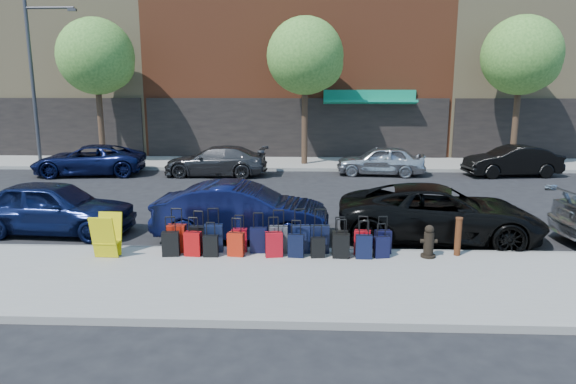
{
  "coord_description": "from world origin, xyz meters",
  "views": [
    {
      "loc": [
        0.74,
        -16.64,
        4.13
      ],
      "look_at": [
        0.11,
        -1.5,
        0.95
      ],
      "focal_mm": 32.0,
      "sensor_mm": 36.0,
      "label": 1
    }
  ],
  "objects_px": {
    "streetlight": "(36,74)",
    "suitcase_front_5": "(279,239)",
    "bollard": "(458,236)",
    "car_near_1": "(242,212)",
    "car_far_2": "(381,160)",
    "tree_left": "(99,59)",
    "tree_right": "(524,58)",
    "car_far_0": "(89,160)",
    "tree_center": "(308,58)",
    "car_far_3": "(512,161)",
    "car_far_1": "(216,161)",
    "fire_hydrant": "(429,242)",
    "display_rack": "(107,236)",
    "car_near_2": "(440,213)",
    "car_near_0": "(53,207)"
  },
  "relations": [
    {
      "from": "bollard",
      "to": "car_far_0",
      "type": "relative_size",
      "value": 0.18
    },
    {
      "from": "suitcase_front_5",
      "to": "car_near_0",
      "type": "relative_size",
      "value": 0.23
    },
    {
      "from": "car_far_0",
      "to": "car_far_1",
      "type": "xyz_separation_m",
      "value": [
        5.93,
        0.03,
        -0.01
      ]
    },
    {
      "from": "streetlight",
      "to": "display_rack",
      "type": "bearing_deg",
      "value": -57.95
    },
    {
      "from": "tree_left",
      "to": "display_rack",
      "type": "height_order",
      "value": "tree_left"
    },
    {
      "from": "fire_hydrant",
      "to": "bollard",
      "type": "bearing_deg",
      "value": 12.38
    },
    {
      "from": "tree_right",
      "to": "car_near_0",
      "type": "height_order",
      "value": "tree_right"
    },
    {
      "from": "tree_right",
      "to": "car_near_1",
      "type": "relative_size",
      "value": 1.56
    },
    {
      "from": "tree_center",
      "to": "car_near_2",
      "type": "distance_m",
      "value": 13.93
    },
    {
      "from": "tree_center",
      "to": "car_near_1",
      "type": "distance_m",
      "value": 13.7
    },
    {
      "from": "streetlight",
      "to": "car_near_2",
      "type": "bearing_deg",
      "value": -34.92
    },
    {
      "from": "tree_center",
      "to": "tree_right",
      "type": "xyz_separation_m",
      "value": [
        10.5,
        0.0,
        0.0
      ]
    },
    {
      "from": "tree_right",
      "to": "car_far_0",
      "type": "height_order",
      "value": "tree_right"
    },
    {
      "from": "tree_right",
      "to": "car_near_0",
      "type": "distance_m",
      "value": 22.02
    },
    {
      "from": "car_near_2",
      "to": "car_far_0",
      "type": "relative_size",
      "value": 1.07
    },
    {
      "from": "fire_hydrant",
      "to": "car_far_2",
      "type": "distance_m",
      "value": 12.07
    },
    {
      "from": "car_far_0",
      "to": "car_near_1",
      "type": "bearing_deg",
      "value": 33.6
    },
    {
      "from": "suitcase_front_5",
      "to": "car_near_1",
      "type": "height_order",
      "value": "car_near_1"
    },
    {
      "from": "tree_left",
      "to": "suitcase_front_5",
      "type": "distance_m",
      "value": 18.08
    },
    {
      "from": "bollard",
      "to": "car_far_3",
      "type": "distance_m",
      "value": 13.15
    },
    {
      "from": "bollard",
      "to": "car_near_1",
      "type": "bearing_deg",
      "value": 163.67
    },
    {
      "from": "tree_right",
      "to": "suitcase_front_5",
      "type": "relative_size",
      "value": 6.94
    },
    {
      "from": "tree_left",
      "to": "car_near_0",
      "type": "height_order",
      "value": "tree_left"
    },
    {
      "from": "car_near_1",
      "to": "tree_center",
      "type": "bearing_deg",
      "value": -4.96
    },
    {
      "from": "streetlight",
      "to": "car_far_1",
      "type": "bearing_deg",
      "value": -13.59
    },
    {
      "from": "tree_left",
      "to": "car_near_2",
      "type": "height_order",
      "value": "tree_left"
    },
    {
      "from": "tree_left",
      "to": "streetlight",
      "type": "distance_m",
      "value": 3.11
    },
    {
      "from": "display_rack",
      "to": "car_near_2",
      "type": "bearing_deg",
      "value": 16.72
    },
    {
      "from": "tree_left",
      "to": "car_near_1",
      "type": "xyz_separation_m",
      "value": [
        8.8,
        -12.78,
        -4.64
      ]
    },
    {
      "from": "streetlight",
      "to": "suitcase_front_5",
      "type": "xyz_separation_m",
      "value": [
        12.82,
        -13.61,
        -4.18
      ]
    },
    {
      "from": "suitcase_front_5",
      "to": "car_near_1",
      "type": "xyz_separation_m",
      "value": [
        -1.08,
        1.53,
        0.29
      ]
    },
    {
      "from": "tree_right",
      "to": "car_far_3",
      "type": "relative_size",
      "value": 1.71
    },
    {
      "from": "tree_right",
      "to": "car_far_0",
      "type": "distance_m",
      "value": 21.35
    },
    {
      "from": "tree_center",
      "to": "car_far_2",
      "type": "distance_m",
      "value": 6.32
    },
    {
      "from": "car_far_3",
      "to": "bollard",
      "type": "bearing_deg",
      "value": -33.08
    },
    {
      "from": "bollard",
      "to": "car_near_0",
      "type": "xyz_separation_m",
      "value": [
        -10.7,
        1.89,
        0.14
      ]
    },
    {
      "from": "fire_hydrant",
      "to": "car_near_1",
      "type": "xyz_separation_m",
      "value": [
        -4.62,
        1.72,
        0.26
      ]
    },
    {
      "from": "fire_hydrant",
      "to": "car_near_1",
      "type": "relative_size",
      "value": 0.17
    },
    {
      "from": "tree_left",
      "to": "fire_hydrant",
      "type": "height_order",
      "value": "tree_left"
    },
    {
      "from": "tree_left",
      "to": "car_far_2",
      "type": "distance_m",
      "value": 14.89
    },
    {
      "from": "streetlight",
      "to": "car_far_2",
      "type": "distance_m",
      "value": 17.4
    },
    {
      "from": "display_rack",
      "to": "tree_center",
      "type": "bearing_deg",
      "value": 74.65
    },
    {
      "from": "streetlight",
      "to": "car_far_0",
      "type": "relative_size",
      "value": 1.59
    },
    {
      "from": "suitcase_front_5",
      "to": "car_far_1",
      "type": "height_order",
      "value": "car_far_1"
    },
    {
      "from": "tree_center",
      "to": "display_rack",
      "type": "bearing_deg",
      "value": -107.41
    },
    {
      "from": "bollard",
      "to": "car_far_2",
      "type": "distance_m",
      "value": 11.9
    },
    {
      "from": "display_rack",
      "to": "car_near_1",
      "type": "bearing_deg",
      "value": 36.31
    },
    {
      "from": "streetlight",
      "to": "display_rack",
      "type": "relative_size",
      "value": 7.89
    },
    {
      "from": "fire_hydrant",
      "to": "car_near_2",
      "type": "xyz_separation_m",
      "value": [
        0.7,
        1.89,
        0.24
      ]
    },
    {
      "from": "suitcase_front_5",
      "to": "car_far_2",
      "type": "distance_m",
      "value": 12.54
    }
  ]
}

